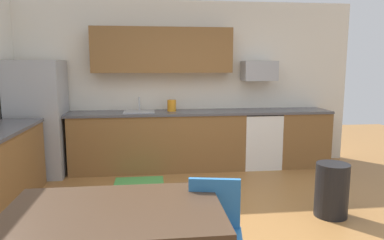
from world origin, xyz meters
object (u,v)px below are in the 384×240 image
at_px(refrigerator, 39,119).
at_px(chair_near_table, 214,230).
at_px(oven_range, 259,139).
at_px(microwave, 259,71).
at_px(kettle, 172,106).
at_px(trash_bin, 332,190).
at_px(dining_table, 115,217).

relative_size(refrigerator, chair_near_table, 2.05).
height_order(refrigerator, oven_range, refrigerator).
height_order(refrigerator, microwave, refrigerator).
bearing_deg(refrigerator, oven_range, 1.33).
bearing_deg(kettle, trash_bin, -51.74).
relative_size(trash_bin, kettle, 3.00).
distance_m(refrigerator, chair_near_table, 3.82).
bearing_deg(microwave, oven_range, -90.00).
relative_size(refrigerator, trash_bin, 2.90).
relative_size(refrigerator, microwave, 3.22).
bearing_deg(kettle, refrigerator, -176.31).
xyz_separation_m(oven_range, microwave, (-0.00, 0.10, 1.12)).
relative_size(oven_range, kettle, 4.55).
height_order(microwave, chair_near_table, microwave).
relative_size(refrigerator, kettle, 8.69).
bearing_deg(microwave, kettle, -178.01).
bearing_deg(dining_table, trash_bin, 30.83).
height_order(chair_near_table, trash_bin, chair_near_table).
height_order(refrigerator, chair_near_table, refrigerator).
relative_size(microwave, kettle, 2.70).
bearing_deg(trash_bin, kettle, 128.26).
bearing_deg(oven_range, refrigerator, -178.67).
relative_size(chair_near_table, kettle, 4.25).
bearing_deg(oven_range, dining_table, -121.10).
relative_size(oven_range, microwave, 1.69).
xyz_separation_m(refrigerator, microwave, (3.45, 0.18, 0.71)).
bearing_deg(kettle, microwave, 1.99).
bearing_deg(oven_range, kettle, 178.01).
bearing_deg(oven_range, trash_bin, -84.35).
bearing_deg(refrigerator, dining_table, -66.50).
distance_m(microwave, kettle, 1.54).
relative_size(oven_range, trash_bin, 1.52).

